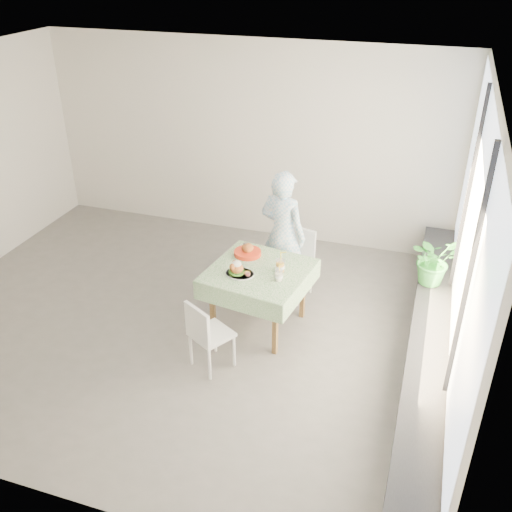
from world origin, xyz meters
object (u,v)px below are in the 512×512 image
(cafe_table, at_px, (259,291))
(diner, at_px, (283,235))
(main_dish, at_px, (238,270))
(juice_cup_orange, at_px, (280,266))
(potted_plant, at_px, (434,260))
(chair_far, at_px, (293,276))
(chair_near, at_px, (211,347))

(cafe_table, xyz_separation_m, diner, (0.06, 0.75, 0.35))
(diner, bearing_deg, main_dish, 90.10)
(diner, relative_size, juice_cup_orange, 5.49)
(diner, distance_m, main_dish, 0.95)
(diner, distance_m, potted_plant, 1.75)
(chair_far, distance_m, chair_near, 1.64)
(potted_plant, bearing_deg, chair_far, 179.81)
(cafe_table, relative_size, chair_far, 1.37)
(juice_cup_orange, bearing_deg, chair_far, 92.69)
(cafe_table, bearing_deg, main_dish, -137.32)
(cafe_table, distance_m, juice_cup_orange, 0.42)
(chair_far, height_order, juice_cup_orange, juice_cup_orange)
(cafe_table, xyz_separation_m, juice_cup_orange, (0.23, 0.03, 0.35))
(main_dish, height_order, potted_plant, potted_plant)
(cafe_table, bearing_deg, potted_plant, 22.24)
(diner, relative_size, main_dish, 5.13)
(cafe_table, height_order, chair_near, chair_near)
(chair_far, distance_m, juice_cup_orange, 0.90)
(main_dish, bearing_deg, cafe_table, 42.68)
(potted_plant, bearing_deg, juice_cup_orange, -155.80)
(chair_far, bearing_deg, main_dish, -112.54)
(chair_near, distance_m, diner, 1.71)
(chair_far, relative_size, diner, 0.53)
(main_dish, xyz_separation_m, juice_cup_orange, (0.41, 0.20, 0.02))
(potted_plant, bearing_deg, diner, 179.64)
(chair_far, xyz_separation_m, chair_near, (-0.44, -1.58, -0.02))
(chair_far, xyz_separation_m, main_dish, (-0.38, -0.91, 0.53))
(cafe_table, xyz_separation_m, potted_plant, (1.81, 0.74, 0.33))
(main_dish, xyz_separation_m, potted_plant, (1.99, 0.91, -0.01))
(diner, distance_m, juice_cup_orange, 0.74)
(cafe_table, relative_size, chair_near, 1.50)
(chair_far, relative_size, juice_cup_orange, 2.92)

